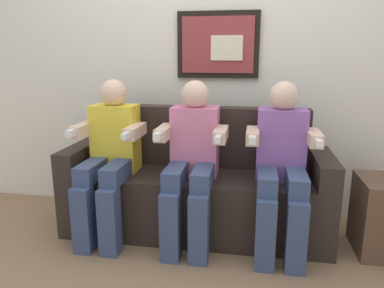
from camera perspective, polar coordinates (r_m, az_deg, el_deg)
name	(u,v)px	position (r m, az deg, el deg)	size (l,w,h in m)	color
ground_plane	(188,251)	(2.55, -0.60, -16.29)	(5.57, 5.57, 0.00)	#8C6B4C
back_wall_assembly	(206,52)	(2.96, 2.15, 14.21)	(4.28, 0.10, 2.60)	silver
couch	(196,190)	(2.71, 0.64, -7.13)	(1.88, 0.58, 0.90)	#2D231E
person_on_left	(110,153)	(2.62, -12.69, -1.44)	(0.46, 0.56, 1.11)	yellow
person_in_middle	(192,157)	(2.46, 0.03, -2.09)	(0.46, 0.56, 1.11)	pink
person_on_right	(281,161)	(2.43, 13.77, -2.67)	(0.46, 0.56, 1.11)	#8C59A5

